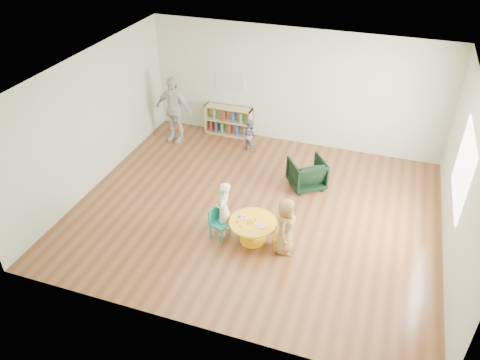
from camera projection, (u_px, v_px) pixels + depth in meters
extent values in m
plane|color=brown|center=(256.00, 210.00, 9.29)|extent=(7.00, 7.00, 0.00)
cube|color=white|center=(259.00, 78.00, 7.77)|extent=(7.00, 6.00, 0.10)
cube|color=#B2C4A8|center=(295.00, 88.00, 10.88)|extent=(7.00, 0.10, 2.80)
cube|color=#B2C4A8|center=(190.00, 256.00, 6.15)|extent=(7.00, 0.10, 2.80)
cube|color=#B2C4A8|center=(92.00, 121.00, 9.46)|extent=(0.10, 6.00, 2.80)
cube|color=#B2C4A8|center=(463.00, 184.00, 7.57)|extent=(0.10, 6.00, 2.80)
cube|color=white|center=(463.00, 169.00, 7.76)|extent=(0.02, 1.60, 1.30)
cylinder|color=yellow|center=(253.00, 232.00, 8.43)|extent=(0.15, 0.15, 0.39)
cylinder|color=yellow|center=(253.00, 239.00, 8.53)|extent=(0.48, 0.48, 0.04)
cylinder|color=yellow|center=(253.00, 222.00, 8.31)|extent=(0.86, 0.86, 0.04)
cylinder|color=pink|center=(244.00, 218.00, 8.38)|extent=(0.15, 0.15, 0.02)
cylinder|color=pink|center=(261.00, 226.00, 8.19)|extent=(0.17, 0.17, 0.02)
cylinder|color=yellow|center=(252.00, 221.00, 8.28)|extent=(0.10, 0.13, 0.04)
cylinder|color=#16803F|center=(248.00, 223.00, 8.23)|extent=(0.04, 0.05, 0.02)
cylinder|color=#16803F|center=(255.00, 219.00, 8.32)|extent=(0.04, 0.05, 0.02)
cube|color=red|center=(244.00, 217.00, 8.39)|extent=(0.06, 0.06, 0.02)
cube|color=#FF9F15|center=(240.00, 226.00, 8.19)|extent=(0.06, 0.06, 0.02)
cube|color=#1829B7|center=(240.00, 217.00, 8.41)|extent=(0.06, 0.06, 0.02)
cube|color=#16803F|center=(253.00, 221.00, 8.29)|extent=(0.06, 0.05, 0.02)
cube|color=red|center=(237.00, 221.00, 8.29)|extent=(0.06, 0.07, 0.02)
cube|color=#198C77|center=(220.00, 223.00, 8.48)|extent=(0.40, 0.40, 0.04)
cube|color=#198C77|center=(214.00, 214.00, 8.46)|extent=(0.13, 0.31, 0.27)
cylinder|color=#198C77|center=(219.00, 224.00, 8.71)|extent=(0.04, 0.04, 0.27)
cylinder|color=#198C77|center=(211.00, 231.00, 8.54)|extent=(0.04, 0.04, 0.27)
cylinder|color=#198C77|center=(230.00, 229.00, 8.58)|extent=(0.04, 0.04, 0.27)
cylinder|color=#198C77|center=(221.00, 236.00, 8.42)|extent=(0.04, 0.04, 0.27)
cube|color=yellow|center=(280.00, 236.00, 8.25)|extent=(0.35, 0.35, 0.04)
cube|color=yellow|center=(287.00, 230.00, 8.18)|extent=(0.12, 0.26, 0.23)
cylinder|color=yellow|center=(287.00, 245.00, 8.24)|extent=(0.03, 0.03, 0.23)
cylinder|color=yellow|center=(285.00, 237.00, 8.42)|extent=(0.03, 0.03, 0.23)
cylinder|color=yellow|center=(275.00, 246.00, 8.24)|extent=(0.03, 0.03, 0.23)
cylinder|color=yellow|center=(273.00, 238.00, 8.41)|extent=(0.03, 0.03, 0.23)
cube|color=tan|center=(207.00, 118.00, 11.90)|extent=(0.03, 0.30, 0.75)
cube|color=tan|center=(251.00, 124.00, 11.58)|extent=(0.03, 0.30, 0.75)
cube|color=tan|center=(229.00, 134.00, 11.94)|extent=(1.20, 0.30, 0.03)
cube|color=tan|center=(228.00, 108.00, 11.54)|extent=(1.20, 0.30, 0.03)
cube|color=tan|center=(229.00, 121.00, 11.74)|extent=(1.14, 0.28, 0.03)
cube|color=tan|center=(230.00, 119.00, 11.85)|extent=(1.20, 0.02, 0.75)
cube|color=#AD2E31|center=(212.00, 125.00, 11.96)|extent=(0.04, 0.18, 0.26)
cube|color=#304DAA|center=(217.00, 126.00, 11.92)|extent=(0.04, 0.18, 0.26)
cube|color=#50AF5C|center=(223.00, 127.00, 11.88)|extent=(0.04, 0.18, 0.26)
cube|color=#AD2E31|center=(230.00, 128.00, 11.82)|extent=(0.04, 0.18, 0.26)
cube|color=#304DAA|center=(238.00, 130.00, 11.77)|extent=(0.04, 0.18, 0.26)
cube|color=#50AF5C|center=(215.00, 114.00, 11.74)|extent=(0.04, 0.18, 0.26)
cube|color=#AD2E31|center=(224.00, 115.00, 11.67)|extent=(0.04, 0.18, 0.26)
cube|color=#304DAA|center=(234.00, 117.00, 11.60)|extent=(0.04, 0.18, 0.26)
cube|color=#50AF5C|center=(242.00, 118.00, 11.55)|extent=(0.04, 0.18, 0.26)
cube|color=white|center=(230.00, 82.00, 11.32)|extent=(0.74, 0.01, 0.54)
cube|color=#FF6435|center=(230.00, 82.00, 11.32)|extent=(0.70, 0.00, 0.50)
imported|color=black|center=(307.00, 173.00, 9.82)|extent=(0.97, 0.97, 0.64)
imported|color=silver|center=(224.00, 209.00, 8.41)|extent=(0.30, 0.42, 1.09)
imported|color=yellow|center=(285.00, 226.00, 8.01)|extent=(0.35, 0.54, 1.09)
imported|color=#17213B|center=(249.00, 135.00, 11.09)|extent=(0.46, 0.41, 0.79)
imported|color=silver|center=(174.00, 110.00, 11.25)|extent=(1.01, 0.51, 1.65)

